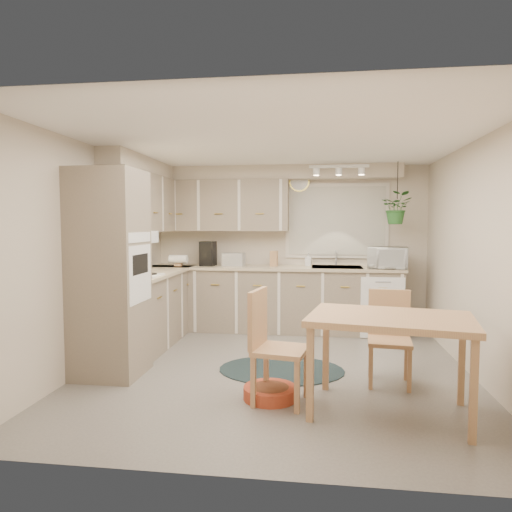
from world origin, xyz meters
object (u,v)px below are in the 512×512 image
at_px(pet_bed, 270,393).
at_px(braided_rug, 281,370).
at_px(chair_back, 390,339).
at_px(dining_table, 389,365).
at_px(microwave, 388,255).
at_px(chair_left, 281,347).

bearing_deg(pet_bed, braided_rug, 87.20).
relative_size(chair_back, pet_bed, 1.89).
bearing_deg(pet_bed, dining_table, -9.50).
bearing_deg(chair_back, braided_rug, -9.69).
distance_m(dining_table, chair_back, 0.69).
bearing_deg(dining_table, chair_back, 81.18).
distance_m(dining_table, microwave, 2.80).
xyz_separation_m(dining_table, pet_bed, (-1.00, 0.17, -0.35)).
bearing_deg(pet_bed, microwave, 61.36).
xyz_separation_m(chair_back, pet_bed, (-1.10, -0.51, -0.40)).
distance_m(chair_left, chair_back, 1.16).
bearing_deg(braided_rug, chair_back, -15.60).
relative_size(chair_left, microwave, 1.85).
bearing_deg(chair_left, chair_back, 130.35).
height_order(chair_back, microwave, microwave).
xyz_separation_m(dining_table, chair_left, (-0.90, 0.10, 0.09)).
xyz_separation_m(chair_left, microwave, (1.28, 2.58, 0.63)).
relative_size(chair_back, braided_rug, 0.68).
distance_m(dining_table, chair_left, 0.91).
bearing_deg(chair_back, dining_table, 87.10).
relative_size(braided_rug, pet_bed, 2.80).
xyz_separation_m(braided_rug, pet_bed, (-0.04, -0.81, 0.05)).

